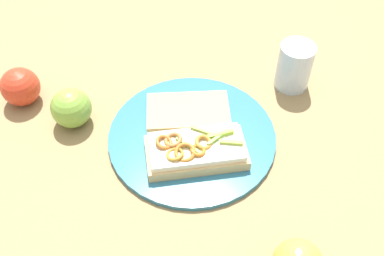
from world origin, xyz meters
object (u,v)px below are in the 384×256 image
Objects in this scene: apple_0 at (71,108)px; bread_slice_side at (188,112)px; drinking_glass at (294,66)px; sandwich at (195,150)px; apple_1 at (20,87)px; plate at (192,137)px.

bread_slice_side is at bearing -111.09° from apple_0.
drinking_glass reaches higher than bread_slice_side.
sandwich is at bearing 94.48° from bread_slice_side.
bread_slice_side is at bearing -121.52° from apple_1.
sandwich is (-0.05, 0.01, 0.02)m from plate.
apple_1 is (0.23, 0.28, 0.03)m from plate.
drinking_glass reaches higher than plate.
apple_1 is at bearing -32.13° from sandwich.
apple_0 reaches higher than plate.
plate is 0.05m from bread_slice_side.
drinking_glass is (-0.17, -0.53, 0.01)m from apple_1.
bread_slice_side is 2.06× the size of apple_1.
apple_1 reaches higher than plate.
plate is at bearing -91.56° from sandwich.
apple_0 is 1.00× the size of apple_1.
apple_1 is at bearing 39.80° from apple_0.
bread_slice_side reaches higher than plate.
plate is 3.17× the size of drinking_glass.
apple_1 is (0.18, 0.29, 0.02)m from bread_slice_side.
sandwich is 0.29m from drinking_glass.
plate is 4.08× the size of apple_1.
bread_slice_side is 0.34m from apple_1.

